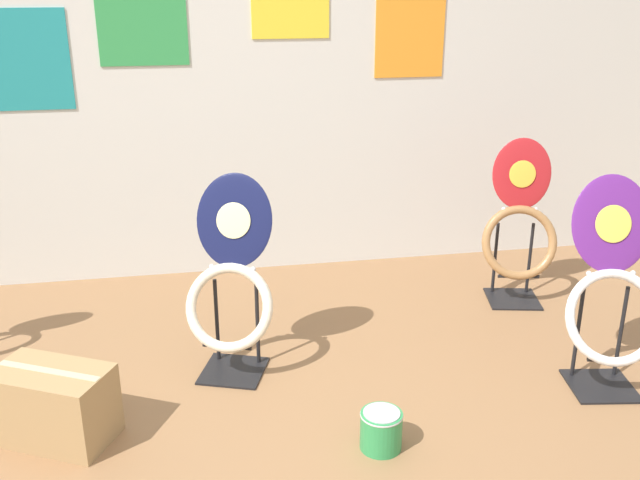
# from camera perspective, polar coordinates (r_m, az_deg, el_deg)

# --- Properties ---
(wall_back) EXTENTS (8.00, 0.07, 2.60)m
(wall_back) POSITION_cam_1_polar(r_m,az_deg,el_deg) (4.20, -9.60, 14.30)
(wall_back) COLOR silver
(wall_back) RESTS_ON ground_plane
(toilet_seat_display_navy_moon) EXTENTS (0.46, 0.43, 0.91)m
(toilet_seat_display_navy_moon) POSITION_cam_1_polar(r_m,az_deg,el_deg) (3.21, -7.15, -4.00)
(toilet_seat_display_navy_moon) COLOR black
(toilet_seat_display_navy_moon) RESTS_ON ground_plane
(toilet_seat_display_purple_note) EXTENTS (0.45, 0.40, 0.94)m
(toilet_seat_display_purple_note) POSITION_cam_1_polar(r_m,az_deg,el_deg) (3.31, 22.31, -3.79)
(toilet_seat_display_purple_note) COLOR black
(toilet_seat_display_purple_note) RESTS_ON ground_plane
(toilet_seat_display_crimson_swirl) EXTENTS (0.44, 0.33, 0.91)m
(toilet_seat_display_crimson_swirl) POSITION_cam_1_polar(r_m,az_deg,el_deg) (4.05, 15.66, 0.79)
(toilet_seat_display_crimson_swirl) COLOR black
(toilet_seat_display_crimson_swirl) RESTS_ON ground_plane
(paint_can) EXTENTS (0.17, 0.17, 0.16)m
(paint_can) POSITION_cam_1_polar(r_m,az_deg,el_deg) (2.85, 4.91, -14.82)
(paint_can) COLOR #2D8E4C
(paint_can) RESTS_ON ground_plane
(storage_box) EXTENTS (0.52, 0.44, 0.30)m
(storage_box) POSITION_cam_1_polar(r_m,az_deg,el_deg) (3.05, -20.55, -12.22)
(storage_box) COLOR #A37F51
(storage_box) RESTS_ON ground_plane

